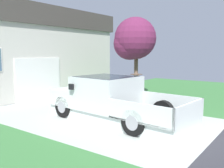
{
  "coord_description": "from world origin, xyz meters",
  "views": [
    {
      "loc": [
        -7.07,
        -1.69,
        2.45
      ],
      "look_at": [
        0.57,
        3.92,
        1.24
      ],
      "focal_mm": 39.99,
      "sensor_mm": 36.0,
      "label": 1
    }
  ],
  "objects_px": {
    "handbag": "(141,109)",
    "person_with_hat": "(136,89)",
    "pickup_truck": "(109,100)",
    "house_with_garage": "(15,51)",
    "front_yard_tree": "(133,40)"
  },
  "relations": [
    {
      "from": "handbag",
      "to": "house_with_garage",
      "type": "xyz_separation_m",
      "value": [
        0.1,
        8.92,
        2.38
      ]
    },
    {
      "from": "pickup_truck",
      "to": "person_with_hat",
      "type": "bearing_deg",
      "value": -2.06
    },
    {
      "from": "front_yard_tree",
      "to": "pickup_truck",
      "type": "bearing_deg",
      "value": -159.06
    },
    {
      "from": "handbag",
      "to": "front_yard_tree",
      "type": "relative_size",
      "value": 0.1
    },
    {
      "from": "pickup_truck",
      "to": "front_yard_tree",
      "type": "relative_size",
      "value": 1.27
    },
    {
      "from": "person_with_hat",
      "to": "handbag",
      "type": "relative_size",
      "value": 4.05
    },
    {
      "from": "handbag",
      "to": "house_with_garage",
      "type": "relative_size",
      "value": 0.04
    },
    {
      "from": "house_with_garage",
      "to": "front_yard_tree",
      "type": "bearing_deg",
      "value": -67.69
    },
    {
      "from": "handbag",
      "to": "person_with_hat",
      "type": "bearing_deg",
      "value": 91.82
    },
    {
      "from": "person_with_hat",
      "to": "front_yard_tree",
      "type": "bearing_deg",
      "value": -120.29
    },
    {
      "from": "pickup_truck",
      "to": "house_with_garage",
      "type": "distance_m",
      "value": 8.86
    },
    {
      "from": "person_with_hat",
      "to": "house_with_garage",
      "type": "height_order",
      "value": "house_with_garage"
    },
    {
      "from": "pickup_truck",
      "to": "person_with_hat",
      "type": "distance_m",
      "value": 1.66
    },
    {
      "from": "person_with_hat",
      "to": "pickup_truck",
      "type": "bearing_deg",
      "value": 19.65
    },
    {
      "from": "pickup_truck",
      "to": "house_with_garage",
      "type": "relative_size",
      "value": 0.49
    }
  ]
}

